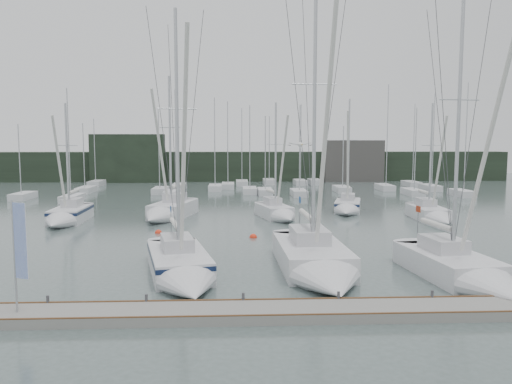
% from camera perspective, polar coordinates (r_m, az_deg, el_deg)
% --- Properties ---
extents(ground, '(160.00, 160.00, 0.00)m').
position_cam_1_polar(ground, '(25.33, 2.95, -10.15)').
color(ground, '#475754').
rests_on(ground, ground).
extents(dock, '(24.00, 2.00, 0.40)m').
position_cam_1_polar(dock, '(20.53, 4.33, -13.48)').
color(dock, slate).
rests_on(dock, ground).
extents(far_treeline, '(90.00, 4.00, 5.00)m').
position_cam_1_polar(far_treeline, '(86.37, -1.00, 2.95)').
color(far_treeline, black).
rests_on(far_treeline, ground).
extents(far_building_left, '(12.00, 3.00, 8.00)m').
position_cam_1_polar(far_building_left, '(86.10, -14.42, 3.75)').
color(far_building_left, black).
rests_on(far_building_left, ground).
extents(far_building_right, '(10.00, 3.00, 7.00)m').
position_cam_1_polar(far_building_right, '(86.72, 11.04, 3.52)').
color(far_building_right, '#44423F').
rests_on(far_building_right, ground).
extents(mast_forest, '(55.49, 27.74, 14.76)m').
position_cam_1_polar(mast_forest, '(68.48, -0.10, 0.47)').
color(mast_forest, silver).
rests_on(mast_forest, ground).
extents(sailboat_near_left, '(4.88, 9.91, 14.54)m').
position_cam_1_polar(sailboat_near_left, '(25.36, -8.39, -8.82)').
color(sailboat_near_left, silver).
rests_on(sailboat_near_left, ground).
extents(sailboat_near_center, '(3.79, 11.32, 16.97)m').
position_cam_1_polar(sailboat_near_center, '(25.88, 7.26, -8.44)').
color(sailboat_near_center, silver).
rests_on(sailboat_near_center, ground).
extents(sailboat_near_right, '(4.08, 9.55, 15.27)m').
position_cam_1_polar(sailboat_near_right, '(26.44, 23.17, -8.65)').
color(sailboat_near_right, silver).
rests_on(sailboat_near_right, ground).
extents(sailboat_mid_a, '(2.79, 8.08, 10.94)m').
position_cam_1_polar(sailboat_mid_a, '(44.93, -20.89, -2.65)').
color(sailboat_mid_a, silver).
rests_on(sailboat_mid_a, ground).
extents(sailboat_mid_b, '(4.78, 9.05, 13.59)m').
position_cam_1_polar(sailboat_mid_b, '(45.06, -10.20, -2.29)').
color(sailboat_mid_b, silver).
rests_on(sailboat_mid_b, ground).
extents(sailboat_mid_c, '(3.82, 7.02, 11.04)m').
position_cam_1_polar(sailboat_mid_c, '(44.30, 2.60, -2.46)').
color(sailboat_mid_c, silver).
rests_on(sailboat_mid_c, ground).
extents(sailboat_mid_d, '(4.06, 7.08, 11.75)m').
position_cam_1_polar(sailboat_mid_d, '(48.95, 10.38, -1.74)').
color(sailboat_mid_d, silver).
rests_on(sailboat_mid_d, ground).
extents(sailboat_mid_e, '(2.72, 7.81, 10.96)m').
position_cam_1_polar(sailboat_mid_e, '(45.71, 19.58, -2.55)').
color(sailboat_mid_e, silver).
rests_on(sailboat_mid_e, ground).
extents(buoy_a, '(0.55, 0.55, 0.55)m').
position_cam_1_polar(buoy_a, '(36.25, -0.32, -5.22)').
color(buoy_a, red).
rests_on(buoy_a, ground).
extents(buoy_c, '(0.52, 0.52, 0.52)m').
position_cam_1_polar(buoy_c, '(38.69, -11.09, -4.62)').
color(buoy_c, red).
rests_on(buoy_c, ground).
extents(dock_banner, '(0.63, 0.29, 4.38)m').
position_cam_1_polar(dock_banner, '(21.10, -25.53, -5.66)').
color(dock_banner, '#ADB0B5').
rests_on(dock_banner, dock).
extents(seagull, '(1.10, 0.53, 0.22)m').
position_cam_1_polar(seagull, '(23.68, 5.06, 5.44)').
color(seagull, white).
rests_on(seagull, ground).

